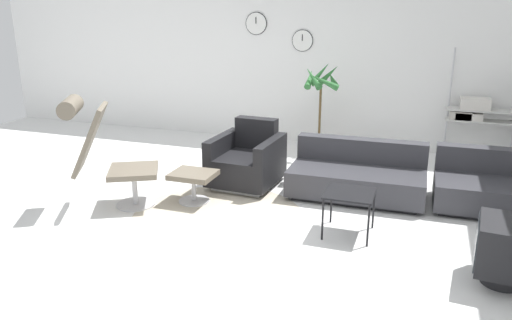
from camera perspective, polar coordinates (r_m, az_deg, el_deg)
name	(u,v)px	position (r m, az deg, el deg)	size (l,w,h in m)	color
ground_plane	(251,206)	(5.75, -0.57, -5.25)	(12.00, 12.00, 0.00)	white
wall_back	(314,58)	(8.22, 6.60, 11.55)	(12.00, 0.09, 2.80)	white
round_rug	(218,215)	(5.50, -4.35, -6.31)	(1.87, 1.87, 0.01)	#BCB29E
lounge_chair	(101,144)	(5.74, -17.31, 1.72)	(1.10, 0.91, 1.26)	#BCBCC1
ottoman	(193,180)	(5.81, -7.17, -2.25)	(0.50, 0.42, 0.36)	#BCBCC1
armchair_red	(247,162)	(6.34, -0.99, -0.22)	(0.83, 0.92, 0.80)	silver
couch_low	(357,177)	(6.11, 11.51, -1.89)	(1.59, 0.87, 0.64)	black
couch_second	(493,189)	(6.19, 25.49, -3.01)	(1.27, 0.86, 0.64)	black
side_table	(350,196)	(5.00, 10.68, -4.08)	(0.48, 0.48, 0.45)	black
crt_television	(505,250)	(4.58, 26.59, -9.16)	(0.49, 0.58, 0.54)	black
potted_plant	(320,112)	(7.60, 7.31, 5.44)	(0.58, 0.61, 1.41)	brown
shelf_unit	(474,111)	(7.89, 23.61, 5.14)	(0.97, 0.28, 1.62)	#BCBCC1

